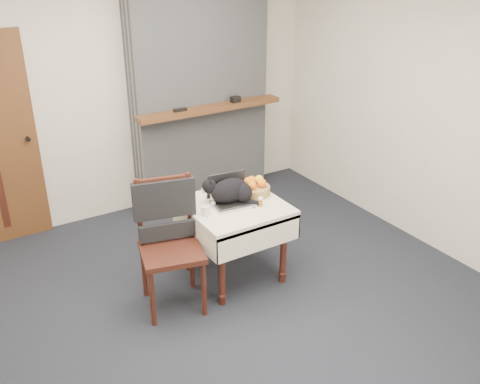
% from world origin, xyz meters
% --- Properties ---
extents(ground, '(4.50, 4.50, 0.00)m').
position_xyz_m(ground, '(0.00, 0.00, 0.00)').
color(ground, black).
rests_on(ground, ground).
extents(room_shell, '(4.52, 4.01, 2.61)m').
position_xyz_m(room_shell, '(0.00, 0.46, 1.76)').
color(room_shell, beige).
rests_on(room_shell, ground).
extents(chimney, '(1.62, 0.48, 2.60)m').
position_xyz_m(chimney, '(0.90, 1.85, 1.30)').
color(chimney, gray).
rests_on(chimney, ground).
extents(side_table, '(0.78, 0.78, 0.70)m').
position_xyz_m(side_table, '(0.37, 0.25, 0.59)').
color(side_table, '#3D1810').
rests_on(side_table, ground).
extents(laptop, '(0.36, 0.32, 0.25)m').
position_xyz_m(laptop, '(0.35, 0.30, 0.76)').
color(laptop, '#B7B7BC').
rests_on(laptop, side_table).
extents(cat, '(0.44, 0.37, 0.24)m').
position_xyz_m(cat, '(0.36, 0.30, 0.80)').
color(cat, black).
rests_on(cat, side_table).
extents(cream_jar, '(0.07, 0.07, 0.08)m').
position_xyz_m(cream_jar, '(0.07, 0.21, 0.74)').
color(cream_jar, silver).
rests_on(cream_jar, side_table).
extents(pill_bottle, '(0.04, 0.04, 0.08)m').
position_xyz_m(pill_bottle, '(0.53, 0.11, 0.74)').
color(pill_bottle, '#A05C13').
rests_on(pill_bottle, side_table).
extents(fruit_basket, '(0.26, 0.26, 0.15)m').
position_xyz_m(fruit_basket, '(0.62, 0.33, 0.76)').
color(fruit_basket, '#AD8746').
rests_on(fruit_basket, side_table).
extents(desk_clutter, '(0.12, 0.11, 0.01)m').
position_xyz_m(desk_clutter, '(0.54, 0.25, 0.70)').
color(desk_clutter, black).
rests_on(desk_clutter, side_table).
extents(chair, '(0.57, 0.56, 1.05)m').
position_xyz_m(chair, '(-0.24, 0.25, 0.67)').
color(chair, '#3D1810').
rests_on(chair, ground).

